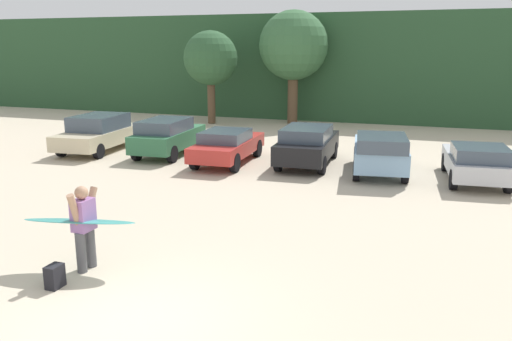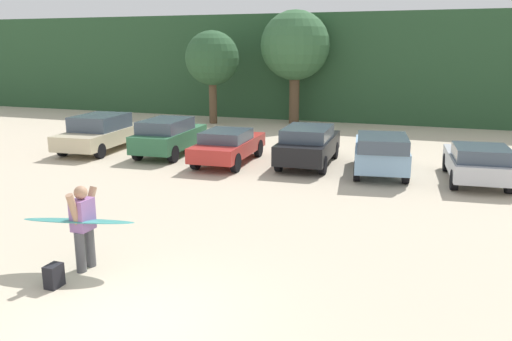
# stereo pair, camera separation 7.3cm
# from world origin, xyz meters

# --- Properties ---
(ground_plane) EXTENTS (120.00, 120.00, 0.00)m
(ground_plane) POSITION_xyz_m (0.00, 0.00, 0.00)
(ground_plane) COLOR beige
(hillside_ridge) EXTENTS (108.00, 12.00, 6.45)m
(hillside_ridge) POSITION_xyz_m (0.00, 30.58, 3.23)
(hillside_ridge) COLOR #284C2D
(hillside_ridge) RESTS_ON ground_plane
(tree_far_right) EXTENTS (3.17, 3.17, 5.42)m
(tree_far_right) POSITION_xyz_m (-8.33, 21.72, 3.79)
(tree_far_right) COLOR brown
(tree_far_right) RESTS_ON ground_plane
(tree_ridge_back) EXTENTS (4.04, 4.04, 6.58)m
(tree_ridge_back) POSITION_xyz_m (-3.78, 23.39, 4.52)
(tree_ridge_back) COLOR brown
(tree_ridge_back) RESTS_ON ground_plane
(parked_car_champagne) EXTENTS (2.33, 4.87, 1.57)m
(parked_car_champagne) POSITION_xyz_m (-9.49, 12.33, 0.81)
(parked_car_champagne) COLOR beige
(parked_car_champagne) RESTS_ON ground_plane
(parked_car_forest_green) EXTENTS (2.01, 4.26, 1.56)m
(parked_car_forest_green) POSITION_xyz_m (-6.14, 12.39, 0.84)
(parked_car_forest_green) COLOR #2D6642
(parked_car_forest_green) RESTS_ON ground_plane
(parked_car_red) EXTENTS (1.98, 4.52, 1.33)m
(parked_car_red) POSITION_xyz_m (-3.20, 11.84, 0.72)
(parked_car_red) COLOR #B72D28
(parked_car_red) RESTS_ON ground_plane
(parked_car_black) EXTENTS (2.04, 4.52, 1.52)m
(parked_car_black) POSITION_xyz_m (-0.16, 12.58, 0.81)
(parked_car_black) COLOR black
(parked_car_black) RESTS_ON ground_plane
(parked_car_sky_blue) EXTENTS (2.36, 4.30, 1.53)m
(parked_car_sky_blue) POSITION_xyz_m (2.66, 11.90, 0.83)
(parked_car_sky_blue) COLOR #84ADD1
(parked_car_sky_blue) RESTS_ON ground_plane
(parked_car_silver) EXTENTS (2.17, 4.18, 1.35)m
(parked_car_silver) POSITION_xyz_m (5.84, 11.84, 0.72)
(parked_car_silver) COLOR silver
(parked_car_silver) RESTS_ON ground_plane
(person_adult) EXTENTS (0.33, 0.87, 1.77)m
(person_adult) POSITION_xyz_m (-2.05, 1.54, 1.00)
(person_adult) COLOR #4C4C51
(person_adult) RESTS_ON ground_plane
(surfboard_teal) EXTENTS (2.43, 1.18, 0.21)m
(surfboard_teal) POSITION_xyz_m (-2.17, 1.56, 1.02)
(surfboard_teal) COLOR teal
(backpack_dropped) EXTENTS (0.24, 0.34, 0.45)m
(backpack_dropped) POSITION_xyz_m (-2.09, 0.64, 0.22)
(backpack_dropped) COLOR black
(backpack_dropped) RESTS_ON ground_plane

